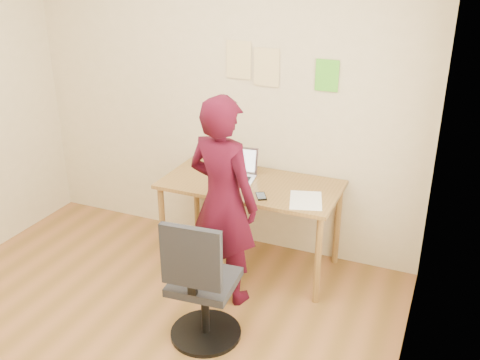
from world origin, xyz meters
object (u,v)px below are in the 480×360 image
at_px(desk, 251,193).
at_px(person, 223,201).
at_px(phone, 261,196).
at_px(office_chair, 201,291).
at_px(laptop, 236,172).

xyz_separation_m(desk, person, (-0.02, -0.47, 0.13)).
xyz_separation_m(desk, phone, (0.17, -0.21, 0.09)).
relative_size(desk, person, 0.90).
distance_m(phone, person, 0.33).
height_order(office_chair, person, person).
bearing_deg(person, phone, -113.68).
distance_m(desk, laptop, 0.21).
distance_m(desk, office_chair, 1.05).
relative_size(laptop, office_chair, 0.37).
bearing_deg(laptop, phone, -48.60).
bearing_deg(desk, person, -93.03).
bearing_deg(phone, office_chair, -126.73).
height_order(desk, phone, phone).
distance_m(phone, office_chair, 0.89).
relative_size(desk, phone, 9.31).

